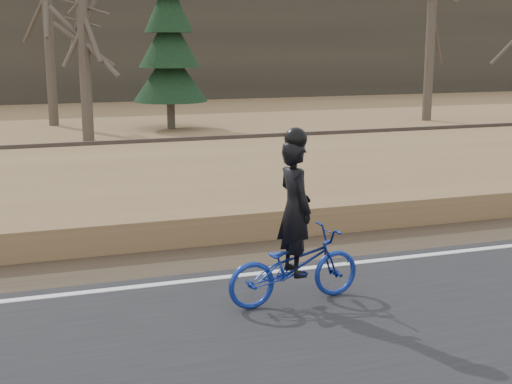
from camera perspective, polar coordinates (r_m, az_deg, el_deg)
name	(u,v)px	position (r m, az deg, el deg)	size (l,w,h in m)	color
embankment	(418,182)	(14.96, 12.84, 0.76)	(120.00, 5.00, 0.44)	olive
ballast	(339,154)	(18.25, 6.62, 3.01)	(120.00, 3.00, 0.45)	slate
railroad	(339,143)	(18.21, 6.65, 3.95)	(120.00, 2.40, 0.29)	black
treeline_backdrop	(163,41)	(39.05, -7.47, 11.89)	(120.00, 4.00, 6.00)	#383328
cyclist	(294,248)	(8.31, 3.10, -4.51)	(1.71, 0.73, 2.07)	navy
bare_tree_left	(47,0)	(27.12, -16.40, 14.50)	(0.36, 0.36, 8.88)	brown
bare_tree_near_left	(84,42)	(22.55, -13.62, 11.61)	(0.36, 0.36, 6.04)	brown
conifer	(169,42)	(25.27, -6.96, 11.86)	(2.60, 2.60, 6.37)	brown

